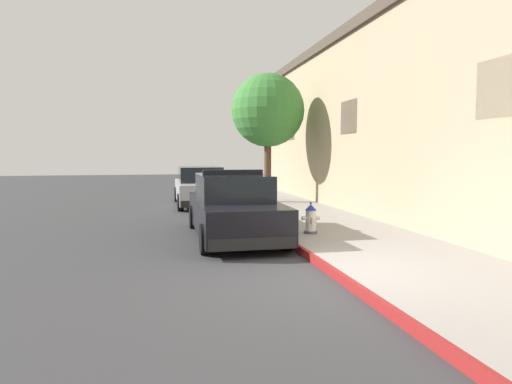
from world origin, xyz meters
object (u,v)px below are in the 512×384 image
Objects in this scene: parked_car_silver_ahead at (200,187)px; street_tree at (268,111)px; police_cruiser at (233,208)px; fire_hydrant at (311,219)px.

street_tree is at bearing -16.53° from parked_car_silver_ahead.
fire_hydrant is (1.77, -0.71, -0.23)m from police_cruiser.
police_cruiser is at bearing -88.50° from parked_car_silver_ahead.
parked_car_silver_ahead is (-0.19, 7.31, -0.00)m from police_cruiser.
street_tree is at bearing 69.54° from police_cruiser.
parked_car_silver_ahead is 8.26m from fire_hydrant.
street_tree reaches higher than fire_hydrant.
parked_car_silver_ahead is 0.96× the size of street_tree.
police_cruiser is 7.31m from parked_car_silver_ahead.
police_cruiser is 1.00× the size of parked_car_silver_ahead.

